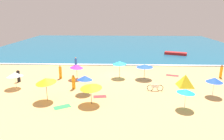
{
  "coord_description": "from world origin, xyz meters",
  "views": [
    {
      "loc": [
        0.12,
        -26.88,
        8.54
      ],
      "look_at": [
        -0.9,
        0.48,
        0.8
      ],
      "focal_mm": 32.89,
      "sensor_mm": 36.0,
      "label": 1
    }
  ],
  "objects_px": {
    "beach_umbrella_1": "(85,78)",
    "beachgoer_4": "(74,82)",
    "beach_tent": "(185,80)",
    "beachgoer_5": "(60,72)",
    "beach_umbrella_8": "(46,80)",
    "beachgoer_2": "(221,72)",
    "beachgoer_1": "(76,62)",
    "beachgoer_3": "(18,76)",
    "beach_umbrella_0": "(15,74)",
    "beach_umbrella_2": "(91,86)",
    "beach_umbrella_3": "(77,66)",
    "beach_umbrella_9": "(120,63)",
    "beach_umbrella_4": "(215,80)",
    "beach_umbrella_5": "(186,91)",
    "parked_bicycle": "(155,87)",
    "beach_umbrella_6": "(145,66)",
    "small_boat_0": "(176,53)"
  },
  "relations": [
    {
      "from": "beach_umbrella_4",
      "to": "beach_umbrella_6",
      "type": "bearing_deg",
      "value": 139.38
    },
    {
      "from": "beach_tent",
      "to": "beachgoer_1",
      "type": "xyz_separation_m",
      "value": [
        -14.84,
        8.39,
        0.03
      ]
    },
    {
      "from": "beachgoer_2",
      "to": "beachgoer_3",
      "type": "height_order",
      "value": "beachgoer_2"
    },
    {
      "from": "beach_umbrella_4",
      "to": "beach_umbrella_8",
      "type": "height_order",
      "value": "beach_umbrella_8"
    },
    {
      "from": "beach_umbrella_4",
      "to": "beach_umbrella_5",
      "type": "distance_m",
      "value": 4.9
    },
    {
      "from": "beach_umbrella_5",
      "to": "parked_bicycle",
      "type": "height_order",
      "value": "beach_umbrella_5"
    },
    {
      "from": "parked_bicycle",
      "to": "beachgoer_2",
      "type": "distance_m",
      "value": 10.9
    },
    {
      "from": "beach_umbrella_3",
      "to": "beachgoer_2",
      "type": "height_order",
      "value": "beach_umbrella_3"
    },
    {
      "from": "beach_umbrella_1",
      "to": "beachgoer_2",
      "type": "distance_m",
      "value": 18.43
    },
    {
      "from": "beachgoer_1",
      "to": "small_boat_0",
      "type": "distance_m",
      "value": 21.23
    },
    {
      "from": "beach_tent",
      "to": "beachgoer_5",
      "type": "bearing_deg",
      "value": 171.11
    },
    {
      "from": "beach_umbrella_8",
      "to": "beachgoer_4",
      "type": "distance_m",
      "value": 4.03
    },
    {
      "from": "beach_umbrella_4",
      "to": "small_boat_0",
      "type": "distance_m",
      "value": 21.64
    },
    {
      "from": "parked_bicycle",
      "to": "beachgoer_2",
      "type": "xyz_separation_m",
      "value": [
        9.62,
        5.12,
        0.47
      ]
    },
    {
      "from": "beach_umbrella_6",
      "to": "beachgoer_1",
      "type": "height_order",
      "value": "beach_umbrella_6"
    },
    {
      "from": "beach_umbrella_9",
      "to": "beach_tent",
      "type": "distance_m",
      "value": 8.52
    },
    {
      "from": "beach_umbrella_4",
      "to": "beach_umbrella_9",
      "type": "distance_m",
      "value": 11.52
    },
    {
      "from": "beach_umbrella_4",
      "to": "beachgoer_5",
      "type": "height_order",
      "value": "beach_umbrella_4"
    },
    {
      "from": "beachgoer_3",
      "to": "small_boat_0",
      "type": "height_order",
      "value": "beachgoer_3"
    },
    {
      "from": "beachgoer_3",
      "to": "beach_umbrella_4",
      "type": "bearing_deg",
      "value": -9.38
    },
    {
      "from": "beach_tent",
      "to": "beachgoer_5",
      "type": "distance_m",
      "value": 15.85
    },
    {
      "from": "beachgoer_2",
      "to": "beachgoer_4",
      "type": "xyz_separation_m",
      "value": [
        -18.9,
        -4.88,
        -0.07
      ]
    },
    {
      "from": "beach_umbrella_5",
      "to": "beachgoer_5",
      "type": "relative_size",
      "value": 1.16
    },
    {
      "from": "parked_bicycle",
      "to": "beachgoer_3",
      "type": "height_order",
      "value": "beachgoer_3"
    },
    {
      "from": "beach_umbrella_6",
      "to": "beachgoer_4",
      "type": "bearing_deg",
      "value": -154.41
    },
    {
      "from": "beach_umbrella_2",
      "to": "small_boat_0",
      "type": "height_order",
      "value": "beach_umbrella_2"
    },
    {
      "from": "beach_umbrella_0",
      "to": "beachgoer_5",
      "type": "xyz_separation_m",
      "value": [
        4.2,
        3.71,
        -0.78
      ]
    },
    {
      "from": "beach_umbrella_8",
      "to": "beachgoer_2",
      "type": "distance_m",
      "value": 22.44
    },
    {
      "from": "beach_umbrella_1",
      "to": "beachgoer_4",
      "type": "height_order",
      "value": "beach_umbrella_1"
    },
    {
      "from": "beach_umbrella_1",
      "to": "beachgoer_3",
      "type": "xyz_separation_m",
      "value": [
        -9.07,
        3.48,
        -1.01
      ]
    },
    {
      "from": "parked_bicycle",
      "to": "beachgoer_2",
      "type": "height_order",
      "value": "beachgoer_2"
    },
    {
      "from": "beach_umbrella_0",
      "to": "beachgoer_1",
      "type": "bearing_deg",
      "value": 62.47
    },
    {
      "from": "beach_umbrella_1",
      "to": "beach_umbrella_9",
      "type": "relative_size",
      "value": 0.89
    },
    {
      "from": "beachgoer_1",
      "to": "beach_umbrella_9",
      "type": "bearing_deg",
      "value": -36.72
    },
    {
      "from": "beach_umbrella_1",
      "to": "beachgoer_5",
      "type": "xyz_separation_m",
      "value": [
        -4.15,
        5.03,
        -0.91
      ]
    },
    {
      "from": "beach_umbrella_6",
      "to": "small_boat_0",
      "type": "height_order",
      "value": "beach_umbrella_6"
    },
    {
      "from": "beach_umbrella_1",
      "to": "beach_umbrella_3",
      "type": "relative_size",
      "value": 1.14
    },
    {
      "from": "beachgoer_4",
      "to": "beachgoer_5",
      "type": "bearing_deg",
      "value": 124.54
    },
    {
      "from": "beach_umbrella_1",
      "to": "beachgoer_3",
      "type": "height_order",
      "value": "beach_umbrella_1"
    },
    {
      "from": "beach_umbrella_2",
      "to": "beach_tent",
      "type": "relative_size",
      "value": 1.15
    },
    {
      "from": "beach_umbrella_3",
      "to": "beachgoer_1",
      "type": "bearing_deg",
      "value": 103.13
    },
    {
      "from": "beachgoer_5",
      "to": "beach_umbrella_1",
      "type": "bearing_deg",
      "value": -50.48
    },
    {
      "from": "beach_umbrella_9",
      "to": "beachgoer_1",
      "type": "xyz_separation_m",
      "value": [
        -7.03,
        5.24,
        -1.27
      ]
    },
    {
      "from": "beach_umbrella_8",
      "to": "beachgoer_4",
      "type": "height_order",
      "value": "beach_umbrella_8"
    },
    {
      "from": "beach_umbrella_0",
      "to": "beach_umbrella_3",
      "type": "xyz_separation_m",
      "value": [
        6.43,
        3.64,
        0.09
      ]
    },
    {
      "from": "beach_umbrella_9",
      "to": "beach_umbrella_1",
      "type": "bearing_deg",
      "value": -122.93
    },
    {
      "from": "beach_umbrella_0",
      "to": "beach_tent",
      "type": "xyz_separation_m",
      "value": [
        19.87,
        1.26,
        -0.91
      ]
    },
    {
      "from": "beach_umbrella_4",
      "to": "beachgoer_3",
      "type": "xyz_separation_m",
      "value": [
        -22.62,
        3.74,
        -1.03
      ]
    },
    {
      "from": "beachgoer_1",
      "to": "beachgoer_3",
      "type": "xyz_separation_m",
      "value": [
        -5.74,
        -7.49,
        0.0
      ]
    },
    {
      "from": "beach_umbrella_8",
      "to": "beachgoer_3",
      "type": "height_order",
      "value": "beach_umbrella_8"
    }
  ]
}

